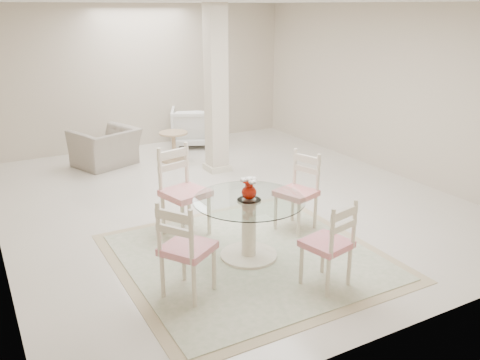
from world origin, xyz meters
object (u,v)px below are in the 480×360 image
dining_chair_east (300,186)px  column (216,90)px  side_table (174,148)px  red_vase (249,188)px  dining_chair_north (181,185)px  dining_chair_south (332,239)px  dining_chair_west (183,243)px  dining_table (249,228)px  armchair_white (192,127)px  recliner_taupe (106,148)px

dining_chair_east → column: bearing=157.7°
side_table → column: bearing=-63.2°
red_vase → dining_chair_north: bearing=112.3°
dining_chair_south → dining_chair_west: bearing=-34.9°
column → dining_chair_north: 2.65m
dining_table → red_vase: bearing=-18.4°
side_table → red_vase: bearing=-99.8°
dining_chair_north → armchair_white: size_ratio=1.45×
armchair_white → side_table: size_ratio=1.57×
recliner_taupe → side_table: 1.18m
dining_chair_east → dining_chair_west: 2.04m
column → dining_chair_south: size_ratio=2.66×
dining_chair_south → side_table: (0.29, 4.81, -0.29)m
dining_table → dining_chair_north: bearing=112.2°
column → armchair_white: (0.29, 1.69, -0.97)m
dining_table → dining_chair_west: (-0.93, -0.41, 0.22)m
armchair_white → dining_chair_north: bearing=88.5°
red_vase → dining_table: bearing=161.6°
armchair_white → side_table: bearing=72.6°
column → armchair_white: column is taller
dining_chair_west → armchair_white: dining_chair_west is taller
dining_chair_north → dining_chair_south: dining_chair_north is taller
dining_chair_north → dining_table: bearing=-81.9°
armchair_white → dining_chair_west: bearing=89.4°
dining_chair_south → armchair_white: bearing=-113.2°
armchair_white → dining_chair_south: bearing=103.8°
red_vase → recliner_taupe: (-0.47, 4.18, -0.49)m
column → red_vase: (-1.11, -3.01, -0.53)m
column → dining_chair_north: bearing=-125.9°
dining_chair_south → armchair_white: size_ratio=1.23×
side_table → dining_table: bearing=-99.8°
column → dining_chair_south: column is taller
dining_chair_east → dining_chair_west: (-1.88, -0.80, 0.01)m
dining_chair_east → armchair_white: size_ratio=1.29×
armchair_white → side_table: 1.11m
column → recliner_taupe: (-1.57, 1.16, -1.03)m
column → dining_chair_west: size_ratio=2.49×
column → dining_table: size_ratio=2.25×
dining_table → dining_chair_south: size_ratio=1.18×
armchair_white → column: bearing=104.1°
column → recliner_taupe: column is taller
recliner_taupe → armchair_white: bearing=174.2°
dining_chair_west → side_table: bearing=-53.7°
armchair_white → dining_chair_east: bearing=107.9°
red_vase → armchair_white: size_ratio=0.30×
column → armchair_white: size_ratio=3.26×
dining_chair_west → recliner_taupe: size_ratio=1.09×
dining_table → recliner_taupe: 4.20m
dining_chair_west → armchair_white: bearing=-57.7°
column → dining_chair_east: bearing=-93.6°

